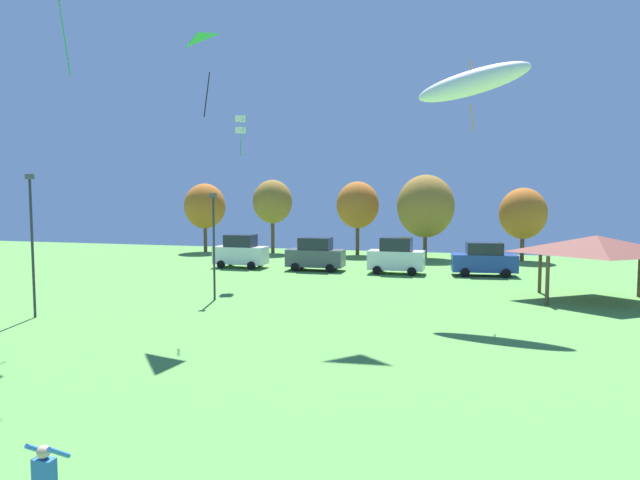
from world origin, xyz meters
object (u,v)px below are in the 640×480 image
(kite_flying_0, at_px, (473,82))
(parked_car_rightmost_in_row, at_px, (484,259))
(park_pavilion, at_px, (596,245))
(treeline_tree_3, at_px, (426,206))
(treeline_tree_2, at_px, (358,205))
(parked_car_second_from_left, at_px, (315,254))
(parked_car_third_from_left, at_px, (396,256))
(light_post_1, at_px, (214,240))
(light_post_2, at_px, (32,238))
(kite_flying_4, at_px, (240,125))
(treeline_tree_4, at_px, (523,214))
(parked_car_leftmost, at_px, (241,252))
(treeline_tree_1, at_px, (273,202))
(kite_flying_7, at_px, (220,52))
(treeline_tree_0, at_px, (205,206))

(kite_flying_0, bearing_deg, parked_car_rightmost_in_row, 86.36)
(park_pavilion, xyz_separation_m, treeline_tree_3, (-10.88, 18.33, 1.67))
(treeline_tree_2, bearing_deg, parked_car_second_from_left, -93.86)
(parked_car_third_from_left, xyz_separation_m, light_post_1, (-8.20, -13.14, 2.05))
(kite_flying_0, distance_m, light_post_2, 22.23)
(light_post_1, bearing_deg, kite_flying_4, 100.58)
(parked_car_second_from_left, relative_size, treeline_tree_2, 0.62)
(kite_flying_0, bearing_deg, park_pavilion, 36.62)
(treeline_tree_4, bearing_deg, treeline_tree_3, -177.35)
(park_pavilion, bearing_deg, parked_car_leftmost, 162.16)
(parked_car_rightmost_in_row, bearing_deg, parked_car_second_from_left, 175.18)
(treeline_tree_1, bearing_deg, light_post_1, -76.93)
(treeline_tree_1, relative_size, treeline_tree_4, 1.13)
(kite_flying_4, bearing_deg, kite_flying_0, -22.48)
(kite_flying_0, xyz_separation_m, treeline_tree_4, (4.12, 23.65, -7.06))
(light_post_1, bearing_deg, parked_car_second_from_left, 81.46)
(kite_flying_4, bearing_deg, treeline_tree_2, 77.69)
(kite_flying_4, bearing_deg, park_pavilion, -3.19)
(parked_car_leftmost, bearing_deg, light_post_2, -95.53)
(kite_flying_7, height_order, parked_car_third_from_left, kite_flying_7)
(kite_flying_4, distance_m, light_post_2, 15.42)
(parked_car_rightmost_in_row, relative_size, treeline_tree_2, 0.67)
(parked_car_second_from_left, distance_m, park_pavilion, 19.91)
(treeline_tree_2, xyz_separation_m, treeline_tree_3, (6.54, -1.30, -0.05))
(treeline_tree_1, bearing_deg, treeline_tree_3, -3.64)
(park_pavilion, relative_size, treeline_tree_0, 0.99)
(parked_car_rightmost_in_row, xyz_separation_m, treeline_tree_0, (-27.11, 10.13, 3.44))
(parked_car_leftmost, relative_size, parked_car_third_from_left, 1.02)
(kite_flying_0, distance_m, light_post_1, 15.70)
(kite_flying_0, height_order, kite_flying_4, kite_flying_0)
(parked_car_leftmost, height_order, parked_car_rightmost_in_row, parked_car_leftmost)
(kite_flying_7, bearing_deg, treeline_tree_1, 106.01)
(treeline_tree_2, bearing_deg, treeline_tree_0, -175.61)
(parked_car_second_from_left, xyz_separation_m, park_pavilion, (18.22, -7.81, 1.84))
(parked_car_rightmost_in_row, xyz_separation_m, treeline_tree_3, (-5.09, 10.02, 3.56))
(treeline_tree_0, bearing_deg, treeline_tree_4, 0.51)
(kite_flying_0, relative_size, kite_flying_4, 2.12)
(parked_car_second_from_left, height_order, treeline_tree_2, treeline_tree_2)
(light_post_1, distance_m, treeline_tree_1, 25.44)
(kite_flying_0, relative_size, parked_car_leftmost, 1.36)
(park_pavilion, relative_size, light_post_2, 1.01)
(treeline_tree_0, bearing_deg, parked_car_third_from_left, -27.21)
(parked_car_leftmost, height_order, parked_car_second_from_left, parked_car_leftmost)
(kite_flying_0, distance_m, treeline_tree_0, 35.78)
(kite_flying_7, xyz_separation_m, parked_car_rightmost_in_row, (11.80, 18.14, -11.03))
(treeline_tree_3, bearing_deg, parked_car_leftmost, -142.31)
(kite_flying_7, relative_size, treeline_tree_1, 0.45)
(kite_flying_7, height_order, treeline_tree_0, kite_flying_7)
(parked_car_third_from_left, relative_size, light_post_1, 0.69)
(kite_flying_0, bearing_deg, treeline_tree_2, 113.70)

